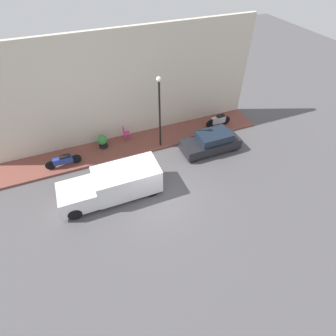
% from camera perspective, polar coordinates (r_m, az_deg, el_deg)
% --- Properties ---
extents(ground_plane, '(60.00, 60.00, 0.00)m').
position_cam_1_polar(ground_plane, '(14.76, -1.81, -5.99)').
color(ground_plane, '#514F51').
extents(sidewalk, '(2.30, 17.88, 0.15)m').
position_cam_1_polar(sidewalk, '(18.14, -7.29, 5.23)').
color(sidewalk, brown).
rests_on(sidewalk, ground_plane).
extents(building_facade, '(0.30, 17.88, 7.05)m').
position_cam_1_polar(building_facade, '(17.37, -9.61, 16.66)').
color(building_facade, beige).
rests_on(building_facade, ground_plane).
extents(parked_car, '(1.61, 3.83, 1.32)m').
position_cam_1_polar(parked_car, '(17.48, 9.37, 5.57)').
color(parked_car, black).
rests_on(parked_car, ground_plane).
extents(delivery_van, '(1.88, 5.39, 1.67)m').
position_cam_1_polar(delivery_van, '(14.46, -12.02, -3.49)').
color(delivery_van, white).
rests_on(delivery_van, ground_plane).
extents(scooter_silver, '(0.30, 1.94, 0.89)m').
position_cam_1_polar(scooter_silver, '(19.67, 10.93, 10.15)').
color(scooter_silver, '#B7B7BF').
rests_on(scooter_silver, sidewalk).
extents(motorcycle_blue, '(0.30, 2.14, 0.76)m').
position_cam_1_polar(motorcycle_blue, '(17.18, -21.83, 1.53)').
color(motorcycle_blue, navy).
rests_on(motorcycle_blue, sidewalk).
extents(streetlamp, '(0.31, 0.31, 4.80)m').
position_cam_1_polar(streetlamp, '(16.10, -1.86, 13.47)').
color(streetlamp, black).
rests_on(streetlamp, sidewalk).
extents(potted_plant, '(0.65, 0.65, 0.91)m').
position_cam_1_polar(potted_plant, '(17.85, -14.07, 5.65)').
color(potted_plant, black).
rests_on(potted_plant, sidewalk).
extents(cafe_chair, '(0.40, 0.40, 1.00)m').
position_cam_1_polar(cafe_chair, '(18.19, -9.28, 7.66)').
color(cafe_chair, '#D8338C').
rests_on(cafe_chair, sidewalk).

